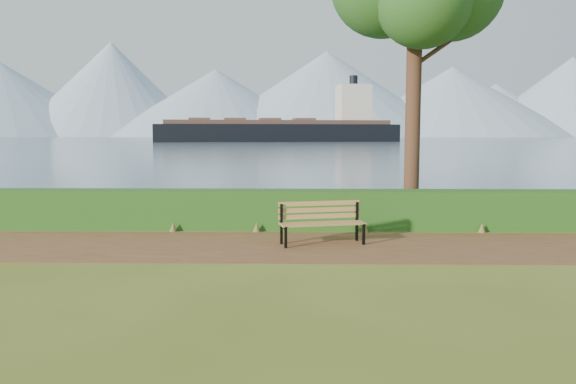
{
  "coord_description": "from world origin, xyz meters",
  "views": [
    {
      "loc": [
        -0.04,
        -11.78,
        2.46
      ],
      "look_at": [
        -0.3,
        1.2,
        1.1
      ],
      "focal_mm": 35.0,
      "sensor_mm": 36.0,
      "label": 1
    }
  ],
  "objects": [
    {
      "name": "bench",
      "position": [
        0.46,
        0.59,
        0.55
      ],
      "size": [
        1.96,
        0.97,
        0.95
      ],
      "rotation": [
        0.0,
        0.0,
        0.23
      ],
      "color": "black",
      "rests_on": "ground"
    },
    {
      "name": "cargo_ship",
      "position": [
        -3.75,
        149.36,
        3.12
      ],
      "size": [
        69.79,
        22.28,
        20.93
      ],
      "rotation": [
        0.0,
        0.0,
        0.17
      ],
      "color": "black",
      "rests_on": "ground"
    },
    {
      "name": "mountains",
      "position": [
        -9.17,
        406.05,
        27.7
      ],
      "size": [
        585.0,
        190.0,
        70.0
      ],
      "color": "#859EB2",
      "rests_on": "ground"
    },
    {
      "name": "path",
      "position": [
        0.0,
        0.3,
        0.01
      ],
      "size": [
        40.0,
        3.4,
        0.01
      ],
      "primitive_type": "cube",
      "color": "#53311C",
      "rests_on": "ground"
    },
    {
      "name": "ground",
      "position": [
        0.0,
        0.0,
        0.0
      ],
      "size": [
        140.0,
        140.0,
        0.0
      ],
      "primitive_type": "plane",
      "color": "#525E1B",
      "rests_on": "ground"
    },
    {
      "name": "water",
      "position": [
        0.0,
        260.0,
        0.01
      ],
      "size": [
        700.0,
        510.0,
        0.0
      ],
      "primitive_type": "cube",
      "color": "#445C6D",
      "rests_on": "ground"
    },
    {
      "name": "hedge",
      "position": [
        0.0,
        2.6,
        0.5
      ],
      "size": [
        32.0,
        0.85,
        1.0
      ],
      "primitive_type": "cube",
      "color": "#164213",
      "rests_on": "ground"
    }
  ]
}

